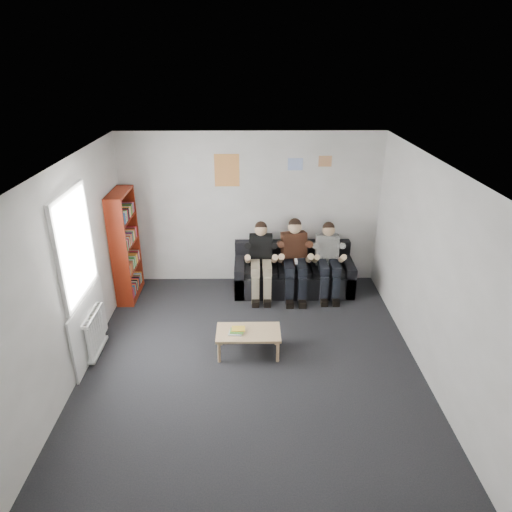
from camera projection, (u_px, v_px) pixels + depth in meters
The scene contains 14 objects.
room_shell at pixel (251, 273), 5.69m from camera, with size 5.00×5.00×5.00m.
sofa at pixel (293, 274), 8.06m from camera, with size 2.05×0.84×0.79m.
bookshelf at pixel (126, 246), 7.57m from camera, with size 0.28×0.84×1.86m.
coffee_table at pixel (248, 334), 6.30m from camera, with size 0.88×0.49×0.35m.
game_cases at pixel (237, 331), 6.25m from camera, with size 0.22×0.19×0.04m.
person_left at pixel (261, 261), 7.74m from camera, with size 0.40×0.85×1.28m.
person_middle at pixel (295, 260), 7.73m from camera, with size 0.42×0.90×1.33m.
person_right at pixel (328, 261), 7.75m from camera, with size 0.39×0.83×1.26m.
radiator at pixel (95, 333), 6.26m from camera, with size 0.10×0.64×0.60m.
window at pixel (82, 289), 5.98m from camera, with size 0.05×1.30×2.36m.
poster_large at pixel (227, 170), 7.67m from camera, with size 0.42×0.01×0.55m, color #EBD653.
poster_blue at pixel (295, 164), 7.64m from camera, with size 0.25×0.01×0.20m, color #4173DD.
poster_pink at pixel (325, 161), 7.63m from camera, with size 0.22×0.01×0.18m, color #B3386B.
poster_sign at pixel (191, 159), 7.58m from camera, with size 0.20×0.01×0.14m, color silver.
Camera 1 is at (-0.01, -5.11, 3.87)m, focal length 32.00 mm.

